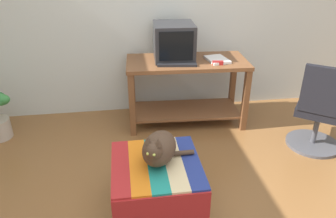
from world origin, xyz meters
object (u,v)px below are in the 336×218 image
(cat, at_px, (159,148))
(office_chair, at_px, (319,113))
(desk, at_px, (186,81))
(keyboard, at_px, (177,64))
(tv_monitor, at_px, (174,42))
(ottoman_with_blanket, at_px, (157,186))
(book, at_px, (217,60))
(stapler, at_px, (218,63))

(cat, relative_size, office_chair, 0.49)
(desk, xyz_separation_m, keyboard, (-0.13, -0.12, 0.25))
(tv_monitor, xyz_separation_m, ottoman_with_blanket, (-0.35, -1.42, -0.70))
(desk, bearing_deg, book, -7.93)
(keyboard, xyz_separation_m, ottoman_with_blanket, (-0.36, -1.22, -0.53))
(keyboard, bearing_deg, office_chair, -17.70)
(ottoman_with_blanket, bearing_deg, stapler, 56.60)
(ottoman_with_blanket, height_order, office_chair, office_chair)
(desk, relative_size, stapler, 11.89)
(keyboard, bearing_deg, desk, 51.46)
(desk, xyz_separation_m, book, (0.31, -0.06, 0.25))
(keyboard, relative_size, stapler, 3.64)
(tv_monitor, xyz_separation_m, book, (0.44, -0.13, -0.17))
(book, bearing_deg, keyboard, 178.93)
(book, bearing_deg, ottoman_with_blanket, -131.21)
(cat, bearing_deg, ottoman_with_blanket, -124.43)
(tv_monitor, bearing_deg, ottoman_with_blanket, -101.06)
(keyboard, height_order, book, book)
(office_chair, bearing_deg, ottoman_with_blanket, 57.91)
(keyboard, distance_m, cat, 1.27)
(keyboard, distance_m, book, 0.45)
(desk, relative_size, ottoman_with_blanket, 1.96)
(desk, relative_size, book, 4.75)
(book, bearing_deg, desk, 159.70)
(tv_monitor, relative_size, office_chair, 0.51)
(keyboard, height_order, cat, keyboard)
(desk, distance_m, ottoman_with_blanket, 1.46)
(cat, bearing_deg, tv_monitor, 100.91)
(stapler, bearing_deg, keyboard, 91.13)
(ottoman_with_blanket, distance_m, office_chair, 1.76)
(ottoman_with_blanket, xyz_separation_m, cat, (0.02, 0.01, 0.33))
(desk, bearing_deg, cat, -106.19)
(stapler, bearing_deg, office_chair, -113.13)
(ottoman_with_blanket, relative_size, cat, 1.52)
(tv_monitor, distance_m, keyboard, 0.26)
(book, distance_m, office_chair, 1.13)
(ottoman_with_blanket, height_order, cat, cat)
(cat, distance_m, stapler, 1.39)
(tv_monitor, relative_size, cat, 1.04)
(book, bearing_deg, office_chair, -48.16)
(office_chair, bearing_deg, keyboard, 11.92)
(cat, bearing_deg, desk, 95.03)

